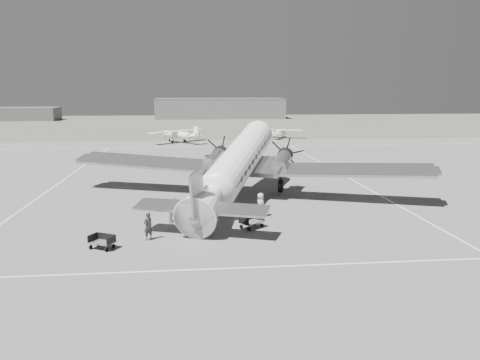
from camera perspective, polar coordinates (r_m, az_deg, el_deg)
The scene contains 16 objects.
ground at distance 38.57m, azimuth 1.10°, elevation -2.92°, with size 260.00×260.00×0.00m, color slate.
taxi_line_near at distance 25.35m, azimuth 5.05°, elevation -10.43°, with size 60.00×0.15×0.01m, color silver.
taxi_line_right at distance 41.74m, azimuth 17.69°, elevation -2.37°, with size 0.15×80.00×0.01m, color silver.
taxi_line_left at distance 49.88m, azimuth -21.40°, elevation -0.50°, with size 0.15×60.00×0.01m, color silver.
taxi_line_horizon at distance 77.85m, azimuth -2.52°, elevation 4.09°, with size 90.00×0.15×0.01m, color silver.
grass_infield at distance 132.57m, azimuth -3.97°, elevation 6.88°, with size 260.00×90.00×0.01m, color #575549.
hangar_main at distance 157.57m, azimuth -2.48°, elevation 8.73°, with size 42.00×14.00×6.60m.
shed_secondary at distance 160.45m, azimuth -24.46°, elevation 7.35°, with size 18.00×10.00×4.00m, color #515151.
dc3_airliner at distance 38.89m, azimuth -0.31°, elevation 1.82°, with size 32.31×22.42×6.15m, color #AEAEB0, non-canonical shape.
light_plane_left at distance 84.10m, azimuth -7.41°, elevation 5.35°, with size 11.79×9.57×2.45m, color white, non-canonical shape.
light_plane_right at distance 91.96m, azimuth 4.83°, elevation 5.71°, with size 9.30×7.54×1.93m, color white, non-canonical shape.
baggage_cart_near at distance 31.75m, azimuth 1.44°, elevation -5.09°, with size 1.65×1.16×0.93m, color #515151, non-canonical shape.
baggage_cart_far at distance 28.93m, azimuth -16.48°, elevation -7.26°, with size 1.48×1.05×0.84m, color #515151, non-canonical shape.
ground_crew at distance 29.81m, azimuth -11.15°, elevation -5.52°, with size 0.65×0.42×1.78m, color #2F2F2F.
ramp_agent at distance 33.45m, azimuth -8.17°, elevation -3.58°, with size 0.89×0.69×1.82m, color #B9B8B6.
passenger at distance 34.48m, azimuth 2.53°, elevation -3.06°, with size 0.88×0.57×1.80m, color #B8B8B6.
Camera 1 is at (-4.62, -37.16, 9.21)m, focal length 35.00 mm.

